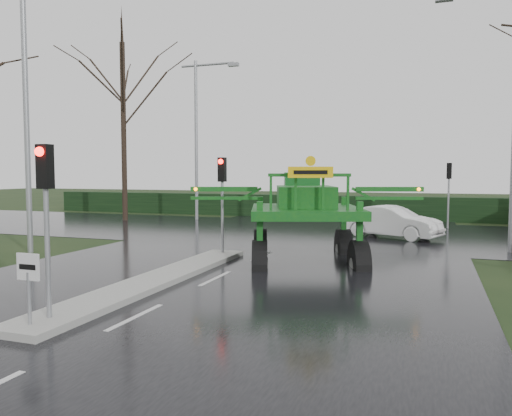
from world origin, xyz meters
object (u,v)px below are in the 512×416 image
(traffic_signal_near, at_px, (45,193))
(street_light_left_near, at_px, (32,91))
(keep_left_sign, at_px, (28,277))
(white_sedan, at_px, (391,238))
(street_light_left_far, at_px, (200,125))
(traffic_signal_far, at_px, (449,180))
(traffic_signal_mid, at_px, (222,184))
(crop_sprayer, at_px, (260,202))
(street_light_right, at_px, (507,91))

(traffic_signal_near, relative_size, street_light_left_near, 0.35)
(keep_left_sign, height_order, white_sedan, keep_left_sign)
(keep_left_sign, distance_m, street_light_left_far, 23.11)
(traffic_signal_far, distance_m, white_sedan, 6.35)
(traffic_signal_near, bearing_deg, traffic_signal_mid, 90.00)
(street_light_left_near, height_order, crop_sprayer, street_light_left_near)
(traffic_signal_mid, distance_m, traffic_signal_far, 14.75)
(street_light_right, relative_size, white_sedan, 2.26)
(street_light_left_near, relative_size, street_light_left_far, 1.00)
(traffic_signal_far, xyz_separation_m, white_sedan, (-2.55, -5.21, -2.59))
(keep_left_sign, distance_m, crop_sprayer, 8.07)
(traffic_signal_far, distance_m, street_light_right, 8.86)
(street_light_right, bearing_deg, street_light_left_near, -159.89)
(street_light_left_far, relative_size, white_sedan, 2.26)
(traffic_signal_near, bearing_deg, street_light_left_far, 108.17)
(crop_sprayer, bearing_deg, keep_left_sign, -121.77)
(traffic_signal_far, relative_size, crop_sprayer, 0.47)
(traffic_signal_mid, bearing_deg, street_light_left_far, 118.86)
(traffic_signal_far, relative_size, street_light_left_far, 0.35)
(traffic_signal_near, bearing_deg, keep_left_sign, -90.00)
(keep_left_sign, distance_m, traffic_signal_mid, 9.12)
(crop_sprayer, xyz_separation_m, white_sedan, (3.43, 8.51, -2.07))
(keep_left_sign, relative_size, traffic_signal_far, 0.38)
(traffic_signal_far, bearing_deg, keep_left_sign, 70.07)
(street_light_right, bearing_deg, traffic_signal_mid, -154.60)
(traffic_signal_mid, bearing_deg, crop_sprayer, -33.34)
(keep_left_sign, bearing_deg, traffic_signal_mid, 90.00)
(street_light_left_far, height_order, crop_sprayer, street_light_left_far)
(street_light_left_near, distance_m, white_sedan, 16.15)
(keep_left_sign, height_order, street_light_left_far, street_light_left_far)
(street_light_left_far, distance_m, crop_sprayer, 16.71)
(keep_left_sign, distance_m, traffic_signal_far, 22.93)
(street_light_left_far, bearing_deg, street_light_right, -26.02)
(traffic_signal_mid, xyz_separation_m, street_light_left_near, (-6.89, -1.49, 3.40))
(crop_sprayer, bearing_deg, traffic_signal_far, 47.86)
(crop_sprayer, relative_size, white_sedan, 1.69)
(traffic_signal_mid, distance_m, street_light_left_far, 14.68)
(street_light_right, height_order, crop_sprayer, street_light_right)
(traffic_signal_near, distance_m, crop_sprayer, 7.54)
(street_light_left_near, relative_size, white_sedan, 2.26)
(street_light_left_far, xyz_separation_m, crop_sprayer, (8.72, -13.71, -3.92))
(keep_left_sign, xyz_separation_m, crop_sprayer, (1.82, 7.79, 1.01))
(traffic_signal_near, distance_m, traffic_signal_far, 22.42)
(keep_left_sign, bearing_deg, street_light_left_far, 107.78)
(keep_left_sign, relative_size, traffic_signal_mid, 0.38)
(white_sedan, bearing_deg, traffic_signal_near, -176.90)
(traffic_signal_mid, bearing_deg, white_sedan, 54.30)
(keep_left_sign, relative_size, street_light_left_near, 0.14)
(traffic_signal_far, height_order, white_sedan, traffic_signal_far)
(street_light_right, height_order, street_light_left_far, same)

